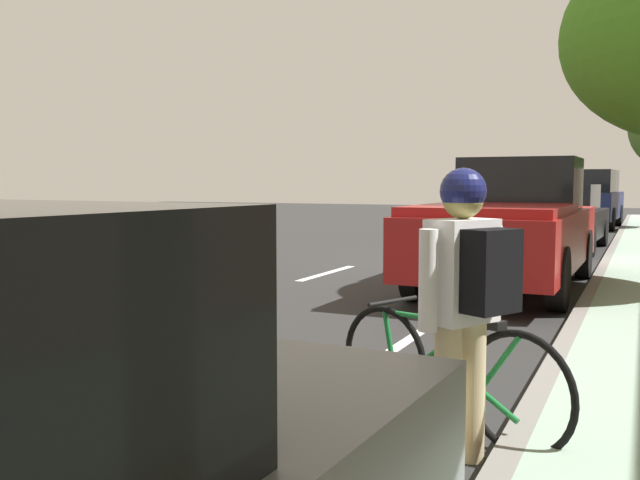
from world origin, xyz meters
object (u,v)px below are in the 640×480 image
Objects in this scene: bicycle_at_curb at (446,372)px; cyclist_with_backpack at (466,288)px; parked_pickup_red_second at (510,227)px; parked_suv_dark_blue_far at (588,198)px; parked_sedan_black_mid at (560,217)px.

bicycle_at_curb is 1.00× the size of cyclist_with_backpack.
parked_pickup_red_second reaches higher than cyclist_with_backpack.
parked_pickup_red_second is at bearing 97.80° from cyclist_with_backpack.
parked_suv_dark_blue_far is 2.90× the size of bicycle_at_curb.
parked_pickup_red_second is at bearing -90.07° from parked_suv_dark_blue_far.
parked_pickup_red_second reaches higher than parked_sedan_black_mid.
parked_sedan_black_mid is 2.72× the size of cyclist_with_backpack.
bicycle_at_curb is at bearing -86.87° from parked_sedan_black_mid.
cyclist_with_backpack is (0.93, -13.36, 0.24)m from parked_sedan_black_mid.
parked_suv_dark_blue_far reaches higher than parked_pickup_red_second.
parked_suv_dark_blue_far is at bearing 91.85° from bicycle_at_curb.
parked_suv_dark_blue_far is 22.04m from cyclist_with_backpack.
parked_pickup_red_second is 1.19× the size of parked_sedan_black_mid.
cyclist_with_backpack is at bearing -64.24° from bicycle_at_curb.
parked_pickup_red_second is 15.17m from parked_suv_dark_blue_far.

